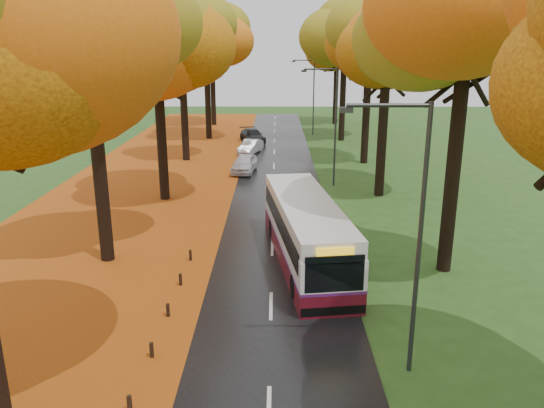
{
  "coord_description": "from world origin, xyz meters",
  "views": [
    {
      "loc": [
        0.18,
        -5.9,
        9.39
      ],
      "look_at": [
        0.0,
        16.74,
        2.6
      ],
      "focal_mm": 35.0,
      "sensor_mm": 36.0,
      "label": 1
    }
  ],
  "objects_px": {
    "streetlamp_near": "(412,222)",
    "car_silver": "(251,147)",
    "bus": "(306,230)",
    "car_white": "(244,164)",
    "streetlamp_mid": "(332,118)",
    "streetlamp_far": "(311,91)",
    "car_dark": "(252,136)"
  },
  "relations": [
    {
      "from": "streetlamp_far",
      "to": "bus",
      "type": "distance_m",
      "value": 35.88
    },
    {
      "from": "streetlamp_far",
      "to": "car_white",
      "type": "distance_m",
      "value": 19.65
    },
    {
      "from": "streetlamp_near",
      "to": "car_dark",
      "type": "height_order",
      "value": "streetlamp_near"
    },
    {
      "from": "streetlamp_mid",
      "to": "car_white",
      "type": "xyz_separation_m",
      "value": [
        -6.2,
        3.78,
        -3.99
      ]
    },
    {
      "from": "car_silver",
      "to": "car_dark",
      "type": "distance_m",
      "value": 5.75
    },
    {
      "from": "bus",
      "to": "car_silver",
      "type": "height_order",
      "value": "bus"
    },
    {
      "from": "streetlamp_near",
      "to": "bus",
      "type": "bearing_deg",
      "value": 106.2
    },
    {
      "from": "streetlamp_far",
      "to": "car_white",
      "type": "height_order",
      "value": "streetlamp_far"
    },
    {
      "from": "streetlamp_mid",
      "to": "car_silver",
      "type": "relative_size",
      "value": 2.16
    },
    {
      "from": "car_white",
      "to": "car_silver",
      "type": "bearing_deg",
      "value": 96.28
    },
    {
      "from": "car_dark",
      "to": "streetlamp_near",
      "type": "bearing_deg",
      "value": -98.52
    },
    {
      "from": "streetlamp_near",
      "to": "streetlamp_far",
      "type": "bearing_deg",
      "value": 90.0
    },
    {
      "from": "streetlamp_mid",
      "to": "car_dark",
      "type": "bearing_deg",
      "value": 109.89
    },
    {
      "from": "streetlamp_mid",
      "to": "car_white",
      "type": "relative_size",
      "value": 2.0
    },
    {
      "from": "streetlamp_mid",
      "to": "car_dark",
      "type": "height_order",
      "value": "streetlamp_mid"
    },
    {
      "from": "car_dark",
      "to": "bus",
      "type": "bearing_deg",
      "value": -100.56
    },
    {
      "from": "streetlamp_far",
      "to": "car_dark",
      "type": "relative_size",
      "value": 1.77
    },
    {
      "from": "streetlamp_far",
      "to": "car_dark",
      "type": "height_order",
      "value": "streetlamp_far"
    },
    {
      "from": "streetlamp_mid",
      "to": "car_white",
      "type": "bearing_deg",
      "value": 148.62
    },
    {
      "from": "streetlamp_far",
      "to": "car_silver",
      "type": "xyz_separation_m",
      "value": [
        -6.07,
        -10.76,
        -4.06
      ]
    },
    {
      "from": "bus",
      "to": "car_white",
      "type": "xyz_separation_m",
      "value": [
        -3.78,
        17.44,
        -0.79
      ]
    },
    {
      "from": "streetlamp_far",
      "to": "car_white",
      "type": "xyz_separation_m",
      "value": [
        -6.2,
        -18.22,
        -3.99
      ]
    },
    {
      "from": "streetlamp_mid",
      "to": "streetlamp_far",
      "type": "distance_m",
      "value": 22.0
    },
    {
      "from": "bus",
      "to": "car_white",
      "type": "relative_size",
      "value": 2.72
    },
    {
      "from": "streetlamp_far",
      "to": "bus",
      "type": "xyz_separation_m",
      "value": [
        -2.42,
        -35.65,
        -3.2
      ]
    },
    {
      "from": "bus",
      "to": "car_dark",
      "type": "height_order",
      "value": "bus"
    },
    {
      "from": "car_white",
      "to": "streetlamp_far",
      "type": "bearing_deg",
      "value": 78.51
    },
    {
      "from": "streetlamp_near",
      "to": "car_silver",
      "type": "height_order",
      "value": "streetlamp_near"
    },
    {
      "from": "streetlamp_near",
      "to": "car_silver",
      "type": "relative_size",
      "value": 2.16
    },
    {
      "from": "streetlamp_near",
      "to": "streetlamp_far",
      "type": "height_order",
      "value": "same"
    },
    {
      "from": "car_white",
      "to": "bus",
      "type": "bearing_deg",
      "value": -70.47
    },
    {
      "from": "bus",
      "to": "car_silver",
      "type": "xyz_separation_m",
      "value": [
        -3.64,
        24.9,
        -0.86
      ]
    }
  ]
}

